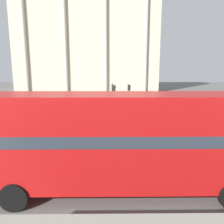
{
  "coord_description": "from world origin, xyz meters",
  "views": [
    {
      "loc": [
        -0.45,
        -1.94,
        5.1
      ],
      "look_at": [
        -0.25,
        16.06,
        1.71
      ],
      "focal_mm": 35.0,
      "sensor_mm": 36.0,
      "label": 1
    }
  ],
  "objects_px": {
    "plaza_building_left": "(88,39)",
    "traffic_light_far": "(129,94)",
    "pedestrian_red": "(224,115)",
    "pedestrian_grey": "(93,99)",
    "traffic_light_mid": "(113,100)",
    "double_decker_bus": "(122,139)"
  },
  "relations": [
    {
      "from": "traffic_light_far",
      "to": "pedestrian_grey",
      "type": "height_order",
      "value": "traffic_light_far"
    },
    {
      "from": "plaza_building_left",
      "to": "traffic_light_mid",
      "type": "height_order",
      "value": "plaza_building_left"
    },
    {
      "from": "traffic_light_mid",
      "to": "traffic_light_far",
      "type": "height_order",
      "value": "traffic_light_mid"
    },
    {
      "from": "pedestrian_red",
      "to": "plaza_building_left",
      "type": "bearing_deg",
      "value": 56.87
    },
    {
      "from": "pedestrian_red",
      "to": "pedestrian_grey",
      "type": "height_order",
      "value": "pedestrian_red"
    },
    {
      "from": "double_decker_bus",
      "to": "traffic_light_mid",
      "type": "height_order",
      "value": "double_decker_bus"
    },
    {
      "from": "traffic_light_far",
      "to": "pedestrian_grey",
      "type": "xyz_separation_m",
      "value": [
        -4.76,
        5.33,
        -1.32
      ]
    },
    {
      "from": "traffic_light_far",
      "to": "pedestrian_grey",
      "type": "relative_size",
      "value": 2.04
    },
    {
      "from": "plaza_building_left",
      "to": "traffic_light_far",
      "type": "bearing_deg",
      "value": -76.17
    },
    {
      "from": "plaza_building_left",
      "to": "pedestrian_grey",
      "type": "distance_m",
      "value": 29.62
    },
    {
      "from": "traffic_light_mid",
      "to": "pedestrian_red",
      "type": "bearing_deg",
      "value": 4.81
    },
    {
      "from": "traffic_light_mid",
      "to": "pedestrian_red",
      "type": "distance_m",
      "value": 10.75
    },
    {
      "from": "traffic_light_mid",
      "to": "pedestrian_grey",
      "type": "xyz_separation_m",
      "value": [
        -2.72,
        12.95,
        -1.59
      ]
    },
    {
      "from": "plaza_building_left",
      "to": "pedestrian_grey",
      "type": "relative_size",
      "value": 20.36
    },
    {
      "from": "double_decker_bus",
      "to": "traffic_light_far",
      "type": "distance_m",
      "value": 18.46
    },
    {
      "from": "plaza_building_left",
      "to": "traffic_light_far",
      "type": "xyz_separation_m",
      "value": [
        7.9,
        -32.11,
        -10.93
      ]
    },
    {
      "from": "double_decker_bus",
      "to": "traffic_light_far",
      "type": "height_order",
      "value": "double_decker_bus"
    },
    {
      "from": "double_decker_bus",
      "to": "pedestrian_red",
      "type": "bearing_deg",
      "value": 46.24
    },
    {
      "from": "traffic_light_far",
      "to": "pedestrian_red",
      "type": "bearing_deg",
      "value": -38.21
    },
    {
      "from": "double_decker_bus",
      "to": "traffic_light_far",
      "type": "bearing_deg",
      "value": 82.28
    },
    {
      "from": "traffic_light_far",
      "to": "pedestrian_red",
      "type": "relative_size",
      "value": 1.97
    },
    {
      "from": "plaza_building_left",
      "to": "pedestrian_red",
      "type": "bearing_deg",
      "value": -67.04
    }
  ]
}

